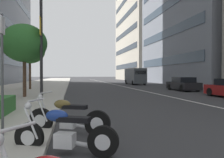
% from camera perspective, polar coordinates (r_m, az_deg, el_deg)
% --- Properties ---
extents(sidewalk_right_plaza, '(160.00, 9.00, 0.15)m').
position_cam_1_polar(sidewalk_right_plaza, '(32.45, -19.18, -1.67)').
color(sidewalk_right_plaza, '#B2ADA3').
rests_on(sidewalk_right_plaza, ground).
extents(lane_centre_stripe, '(110.00, 0.16, 0.01)m').
position_cam_1_polar(lane_centre_stripe, '(37.72, 0.36, -1.35)').
color(lane_centre_stripe, silver).
rests_on(lane_centre_stripe, ground).
extents(motorcycle_second_in_row, '(0.96, 2.04, 1.08)m').
position_cam_1_polar(motorcycle_second_in_row, '(4.60, -12.24, -13.57)').
color(motorcycle_second_in_row, black).
rests_on(motorcycle_second_in_row, ground).
extents(motorcycle_mid_row, '(1.05, 2.12, 1.11)m').
position_cam_1_polar(motorcycle_mid_row, '(6.04, -11.31, -9.85)').
color(motorcycle_mid_row, black).
rests_on(motorcycle_mid_row, ground).
extents(car_following_behind, '(4.36, 1.91, 1.35)m').
position_cam_1_polar(car_following_behind, '(23.61, 17.71, -1.30)').
color(car_following_behind, black).
rests_on(car_following_behind, ground).
extents(delivery_van_ahead, '(6.15, 2.20, 2.65)m').
position_cam_1_polar(delivery_van_ahead, '(37.79, 5.92, 0.79)').
color(delivery_van_ahead, '#4C5156').
rests_on(delivery_van_ahead, ground).
extents(parking_sign_by_curb, '(0.32, 0.06, 2.82)m').
position_cam_1_polar(parking_sign_by_curb, '(5.75, -26.27, 3.54)').
color(parking_sign_by_curb, '#47494C').
rests_on(parking_sign_by_curb, sidewalk_right_plaza).
extents(street_lamp_with_banners, '(1.26, 2.37, 9.29)m').
position_cam_1_polar(street_lamp_with_banners, '(15.10, -16.52, 16.35)').
color(street_lamp_with_banners, '#232326').
rests_on(street_lamp_with_banners, sidewalk_right_plaza).
extents(street_tree_mid_sidewalk, '(2.90, 2.90, 4.72)m').
position_cam_1_polar(street_tree_mid_sidewalk, '(15.74, -21.53, 8.49)').
color(street_tree_mid_sidewalk, '#473323').
rests_on(street_tree_mid_sidewalk, sidewalk_right_plaza).
extents(street_tree_far_plaza, '(2.96, 2.96, 5.11)m').
position_cam_1_polar(street_tree_far_plaza, '(24.10, -20.28, 6.72)').
color(street_tree_far_plaza, '#473323').
rests_on(street_tree_far_plaza, sidewalk_right_plaza).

